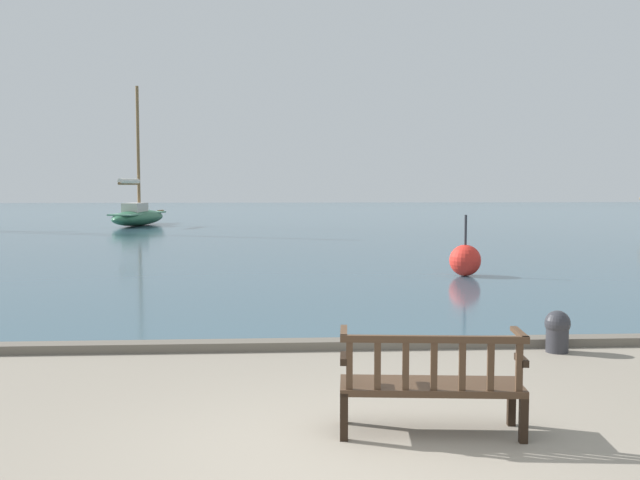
% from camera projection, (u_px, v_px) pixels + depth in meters
% --- Properties ---
extents(ground_plane, '(160.00, 160.00, 0.00)m').
position_uv_depth(ground_plane, '(343.00, 457.00, 5.76)').
color(ground_plane, gray).
extents(harbor_water, '(100.00, 80.00, 0.08)m').
position_uv_depth(harbor_water, '(285.00, 217.00, 49.55)').
color(harbor_water, '#385666').
rests_on(harbor_water, ground).
extents(quay_edge_kerb, '(40.00, 0.30, 0.12)m').
position_uv_depth(quay_edge_kerb, '(317.00, 344.00, 9.58)').
color(quay_edge_kerb, '#675F54').
rests_on(quay_edge_kerb, ground).
extents(park_bench, '(1.64, 0.68, 0.92)m').
position_uv_depth(park_bench, '(431.00, 382.00, 6.26)').
color(park_bench, black).
rests_on(park_bench, ground).
extents(sailboat_centre_channel, '(2.79, 6.27, 7.35)m').
position_uv_depth(sailboat_centre_channel, '(138.00, 215.00, 37.77)').
color(sailboat_centre_channel, '#2D6647').
rests_on(sailboat_centre_channel, harbor_water).
extents(mooring_bollard, '(0.34, 0.34, 0.55)m').
position_uv_depth(mooring_bollard, '(557.00, 330.00, 9.38)').
color(mooring_bollard, '#2D2D33').
rests_on(mooring_bollard, ground).
extents(channel_buoy, '(0.74, 0.74, 1.44)m').
position_uv_depth(channel_buoy, '(465.00, 260.00, 16.67)').
color(channel_buoy, red).
rests_on(channel_buoy, harbor_water).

